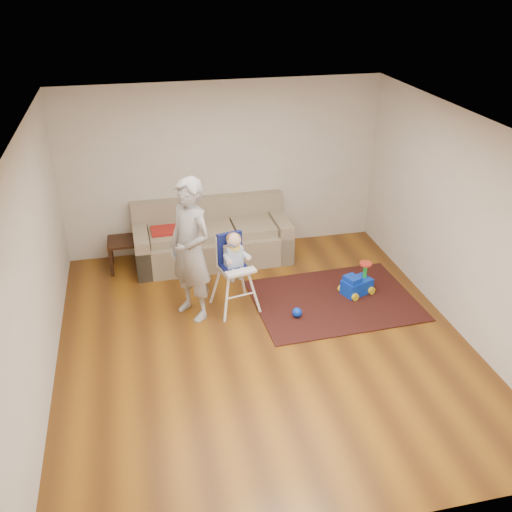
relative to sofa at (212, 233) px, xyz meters
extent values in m
plane|color=#552F10|center=(0.28, -2.30, -0.47)|extent=(5.50, 5.50, 0.00)
cube|color=beige|center=(0.28, 0.45, 0.88)|extent=(5.00, 0.04, 2.70)
cube|color=beige|center=(-2.22, -2.30, 0.88)|extent=(0.04, 5.50, 2.70)
cube|color=beige|center=(2.78, -2.30, 0.88)|extent=(0.04, 5.50, 2.70)
cube|color=white|center=(0.28, -2.30, 2.23)|extent=(5.00, 5.50, 0.04)
cube|color=#A51E1A|center=(-0.65, -0.05, 0.15)|extent=(0.55, 0.36, 0.04)
cube|color=black|center=(1.47, -1.59, -0.46)|extent=(2.27, 1.74, 0.02)
sphere|color=#0B36CF|center=(0.84, -1.89, -0.38)|extent=(0.13, 0.13, 0.13)
cylinder|color=#0B36CF|center=(0.02, -1.56, 0.54)|extent=(0.04, 0.12, 0.01)
imported|color=#98979A|center=(-0.49, -1.49, 0.50)|extent=(0.78, 0.84, 1.92)
camera|label=1|loc=(-1.09, -7.99, 3.79)|focal=40.00mm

